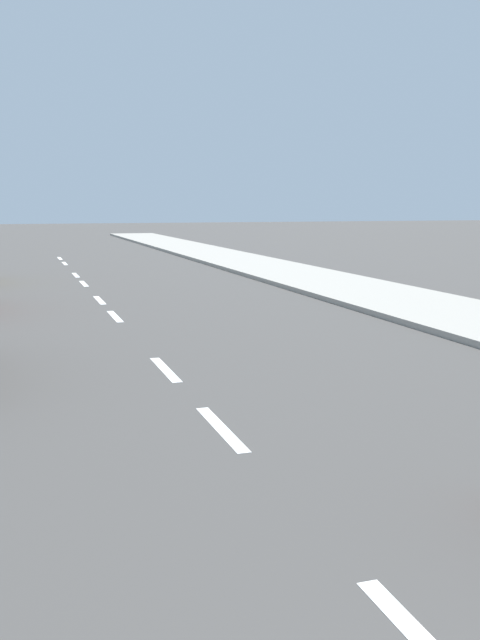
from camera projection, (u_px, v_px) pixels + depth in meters
The scene contains 10 objects.
ground_plane at pixel (101, 302), 19.49m from camera, with size 160.00×160.00×0.00m, color #423F3D.
sidewalk_strip at pixel (327, 282), 23.66m from camera, with size 3.60×80.00×0.14m, color #9E998E.
lane_stripe_2 at pixel (221, 428), 8.51m from camera, with size 0.16×1.80×0.01m, color white.
lane_stripe_3 at pixel (165, 369), 11.54m from camera, with size 0.16×1.80×0.01m, color white.
lane_stripe_4 at pixel (115, 316), 16.96m from camera, with size 0.16×1.80×0.01m, color white.
lane_stripe_5 at pixel (100, 300), 19.82m from camera, with size 0.16×1.80×0.01m, color white.
lane_stripe_6 at pixel (84, 284), 23.92m from camera, with size 0.16×1.80×0.01m, color white.
lane_stripe_7 at pixel (76, 275), 26.76m from camera, with size 0.16×1.80×0.01m, color white.
lane_stripe_8 at pixel (65, 263), 31.97m from camera, with size 0.16×1.80×0.01m, color white.
lane_stripe_9 at pixel (60, 258), 34.97m from camera, with size 0.16×1.80×0.01m, color white.
Camera 1 is at (-2.29, 0.45, 2.64)m, focal length 40.27 mm.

